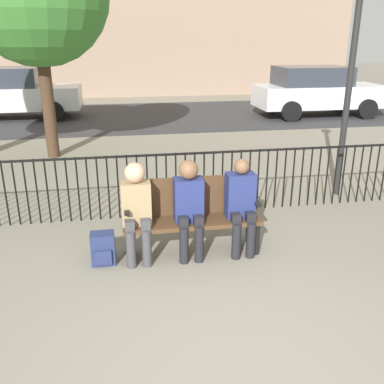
{
  "coord_description": "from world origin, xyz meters",
  "views": [
    {
      "loc": [
        -0.81,
        -2.54,
        2.51
      ],
      "look_at": [
        0.0,
        2.1,
        0.8
      ],
      "focal_mm": 40.0,
      "sensor_mm": 36.0,
      "label": 1
    }
  ],
  "objects": [
    {
      "name": "street_surface",
      "position": [
        0.0,
        12.0,
        0.0
      ],
      "size": [
        24.0,
        6.0,
        0.01
      ],
      "color": "#333335",
      "rests_on": "ground"
    },
    {
      "name": "ground_plane",
      "position": [
        0.0,
        0.0,
        0.0
      ],
      "size": [
        80.0,
        80.0,
        0.0
      ],
      "primitive_type": "plane",
      "color": "gray"
    },
    {
      "name": "parked_car_0",
      "position": [
        5.79,
        11.07,
        0.84
      ],
      "size": [
        4.2,
        1.94,
        1.62
      ],
      "color": "silver",
      "rests_on": "ground"
    },
    {
      "name": "fence_railing",
      "position": [
        -0.02,
        3.36,
        0.56
      ],
      "size": [
        9.01,
        0.03,
        0.95
      ],
      "color": "black",
      "rests_on": "ground"
    },
    {
      "name": "parked_car_1",
      "position": [
        -4.18,
        12.3,
        0.84
      ],
      "size": [
        4.2,
        1.94,
        1.62
      ],
      "color": "silver",
      "rests_on": "ground"
    },
    {
      "name": "park_bench",
      "position": [
        0.0,
        2.18,
        0.49
      ],
      "size": [
        1.66,
        0.45,
        0.92
      ],
      "color": "#4C331E",
      "rests_on": "ground"
    },
    {
      "name": "seated_person_0",
      "position": [
        -0.66,
        2.05,
        0.68
      ],
      "size": [
        0.34,
        0.39,
        1.19
      ],
      "color": "#3D3D42",
      "rests_on": "ground"
    },
    {
      "name": "seated_person_1",
      "position": [
        -0.04,
        2.05,
        0.68
      ],
      "size": [
        0.34,
        0.39,
        1.2
      ],
      "color": "black",
      "rests_on": "ground"
    },
    {
      "name": "backpack",
      "position": [
        -1.07,
        2.02,
        0.19
      ],
      "size": [
        0.27,
        0.24,
        0.39
      ],
      "color": "navy",
      "rests_on": "ground"
    },
    {
      "name": "seated_person_2",
      "position": [
        0.59,
        2.05,
        0.65
      ],
      "size": [
        0.34,
        0.39,
        1.18
      ],
      "color": "black",
      "rests_on": "ground"
    },
    {
      "name": "lamp_post",
      "position": [
        2.79,
        3.78,
        2.23
      ],
      "size": [
        0.28,
        0.28,
        3.32
      ],
      "color": "black",
      "rests_on": "ground"
    }
  ]
}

